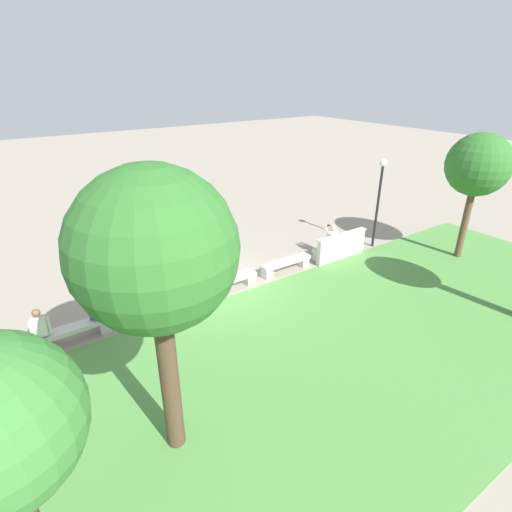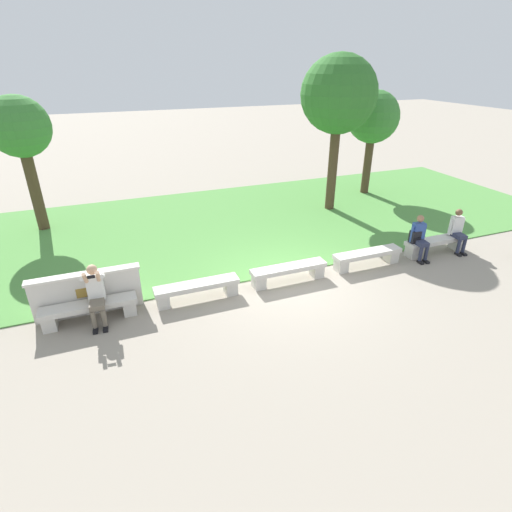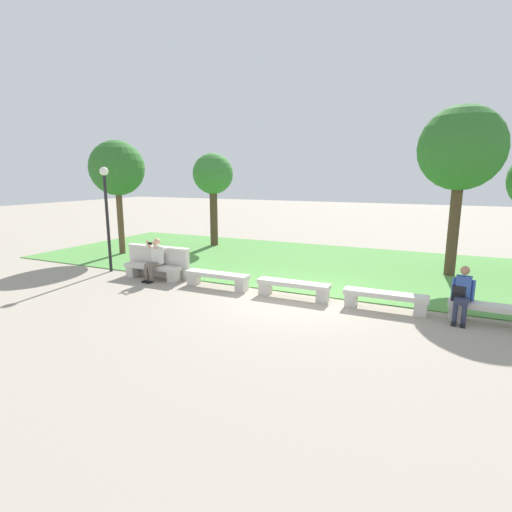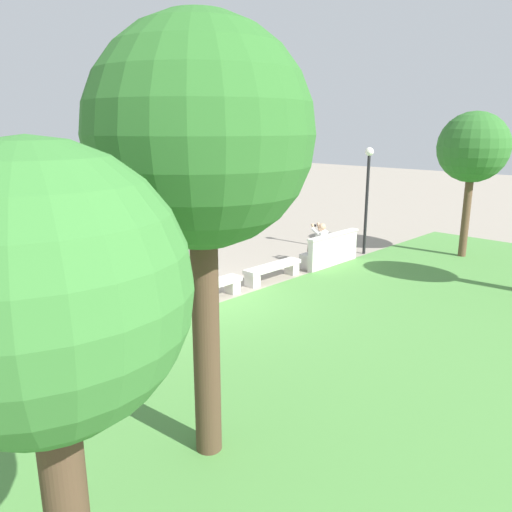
# 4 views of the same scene
# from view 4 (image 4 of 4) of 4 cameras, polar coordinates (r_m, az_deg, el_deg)

# --- Properties ---
(ground_plane) EXTENTS (80.00, 80.00, 0.00)m
(ground_plane) POSITION_cam_4_polar(r_m,az_deg,el_deg) (12.44, -5.47, -5.07)
(ground_plane) COLOR gray
(grass_strip) EXTENTS (23.53, 8.00, 0.03)m
(grass_strip) POSITION_cam_4_polar(r_m,az_deg,el_deg) (9.76, 11.85, -10.93)
(grass_strip) COLOR #518E42
(grass_strip) RESTS_ON ground
(bench_main) EXTENTS (2.00, 0.40, 0.45)m
(bench_main) POSITION_cam_4_polar(r_m,az_deg,el_deg) (15.72, 7.78, 0.20)
(bench_main) COLOR beige
(bench_main) RESTS_ON ground
(bench_near) EXTENTS (2.00, 0.40, 0.45)m
(bench_near) POSITION_cam_4_polar(r_m,az_deg,el_deg) (13.93, 1.95, -1.55)
(bench_near) COLOR beige
(bench_near) RESTS_ON ground
(bench_mid) EXTENTS (2.00, 0.40, 0.45)m
(bench_mid) POSITION_cam_4_polar(r_m,az_deg,el_deg) (12.34, -5.51, -3.76)
(bench_mid) COLOR beige
(bench_mid) RESTS_ON ground
(bench_far) EXTENTS (2.00, 0.40, 0.45)m
(bench_far) POSITION_cam_4_polar(r_m,az_deg,el_deg) (11.04, -14.98, -6.45)
(bench_far) COLOR beige
(bench_far) RESTS_ON ground
(bench_end) EXTENTS (2.00, 0.40, 0.45)m
(bench_end) POSITION_cam_4_polar(r_m,az_deg,el_deg) (10.14, -26.67, -9.48)
(bench_end) COLOR beige
(bench_end) RESTS_ON ground
(backrest_wall_with_plaque) EXTENTS (2.35, 0.24, 1.01)m
(backrest_wall_with_plaque) POSITION_cam_4_polar(r_m,az_deg,el_deg) (15.47, 8.82, 0.75)
(backrest_wall_with_plaque) COLOR beige
(backrest_wall_with_plaque) RESTS_ON ground
(person_photographer) EXTENTS (0.49, 0.74, 1.32)m
(person_photographer) POSITION_cam_4_polar(r_m,az_deg,el_deg) (15.51, 7.18, 1.67)
(person_photographer) COLOR black
(person_photographer) RESTS_ON ground
(person_distant) EXTENTS (0.48, 0.70, 1.26)m
(person_distant) POSITION_cam_4_polar(r_m,az_deg,el_deg) (10.29, -23.23, -6.53)
(person_distant) COLOR black
(person_distant) RESTS_ON ground
(backpack) EXTENTS (0.28, 0.24, 0.43)m
(backpack) POSITION_cam_4_polar(r_m,az_deg,el_deg) (10.26, -22.64, -6.81)
(backpack) COLOR black
(backpack) RESTS_ON bench_end
(tree_behind_wall) EXTENTS (2.61, 2.61, 5.39)m
(tree_behind_wall) POSITION_cam_4_polar(r_m,az_deg,el_deg) (5.81, -6.33, 13.17)
(tree_behind_wall) COLOR #4C3826
(tree_behind_wall) RESTS_ON ground
(tree_right_background) EXTENTS (2.03, 2.03, 4.13)m
(tree_right_background) POSITION_cam_4_polar(r_m,az_deg,el_deg) (3.65, -23.18, -4.50)
(tree_right_background) COLOR #4C3826
(tree_right_background) RESTS_ON ground
(tree_far_back) EXTENTS (2.20, 2.20, 4.65)m
(tree_far_back) POSITION_cam_4_polar(r_m,az_deg,el_deg) (17.34, 23.57, 11.23)
(tree_far_back) COLOR brown
(tree_far_back) RESTS_ON ground
(lamp_post) EXTENTS (0.28, 0.28, 3.53)m
(lamp_post) POSITION_cam_4_polar(r_m,az_deg,el_deg) (16.86, 12.63, 7.99)
(lamp_post) COLOR black
(lamp_post) RESTS_ON ground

